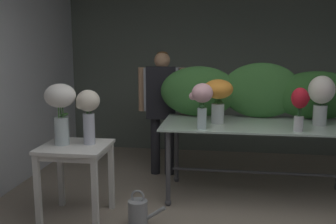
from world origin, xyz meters
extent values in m
plane|color=gray|center=(0.00, 1.74, 0.00)|extent=(7.66, 7.66, 0.00)
cube|color=slate|center=(0.00, 3.48, 1.34)|extent=(4.81, 0.12, 2.68)
cube|color=silver|center=(-2.41, 1.74, 1.34)|extent=(0.12, 3.60, 2.68)
cube|color=silver|center=(0.45, 1.62, 0.82)|extent=(2.08, 0.92, 0.02)
cylinder|color=#4C4C51|center=(-0.49, 1.25, 0.40)|extent=(0.05, 0.05, 0.81)
sphere|color=#4C4C51|center=(-0.49, 1.25, 0.03)|extent=(0.07, 0.07, 0.07)
cylinder|color=#4C4C51|center=(-0.49, 1.98, 0.40)|extent=(0.05, 0.05, 0.81)
sphere|color=#4C4C51|center=(-0.49, 1.98, 0.03)|extent=(0.07, 0.07, 0.07)
cylinder|color=#4C4C51|center=(0.45, 1.62, 0.28)|extent=(1.88, 0.03, 0.03)
cube|color=white|center=(-1.32, 0.85, 0.71)|extent=(0.62, 0.58, 0.03)
cube|color=white|center=(-1.32, 0.85, 0.66)|extent=(0.56, 0.52, 0.06)
cube|color=white|center=(-1.59, 0.60, 0.35)|extent=(0.05, 0.05, 0.69)
cube|color=white|center=(-1.05, 0.60, 0.35)|extent=(0.05, 0.05, 0.69)
cube|color=white|center=(-1.59, 1.10, 0.35)|extent=(0.05, 0.05, 0.69)
cube|color=white|center=(-1.05, 1.10, 0.35)|extent=(0.05, 0.05, 0.69)
cylinder|color=#232328|center=(-0.80, 2.23, 0.42)|extent=(0.12, 0.12, 0.84)
cylinder|color=#232328|center=(-0.62, 2.23, 0.42)|extent=(0.12, 0.12, 0.84)
cube|color=#999EA8|center=(-0.71, 2.23, 1.11)|extent=(0.43, 0.22, 0.53)
cube|color=black|center=(-0.71, 2.12, 1.07)|extent=(0.36, 0.02, 0.65)
cylinder|color=tan|center=(-0.97, 2.23, 1.10)|extent=(0.09, 0.09, 0.55)
cylinder|color=tan|center=(-0.45, 2.23, 1.10)|extent=(0.09, 0.09, 0.55)
sphere|color=tan|center=(-0.71, 2.23, 1.47)|extent=(0.20, 0.20, 0.20)
ellipsoid|color=brown|center=(-0.71, 2.25, 1.53)|extent=(0.15, 0.15, 0.09)
ellipsoid|color=#387033|center=(-0.23, 1.96, 1.12)|extent=(0.90, 0.29, 0.59)
ellipsoid|color=#387033|center=(0.48, 1.96, 1.14)|extent=(0.89, 0.24, 0.63)
ellipsoid|color=#2D6028|center=(1.09, 1.96, 1.10)|extent=(1.00, 0.32, 0.54)
cylinder|color=silver|center=(0.00, 1.58, 0.93)|extent=(0.14, 0.14, 0.21)
cylinder|color=#9EBCB2|center=(0.00, 1.58, 0.87)|extent=(0.13, 0.13, 0.09)
cylinder|color=#387033|center=(0.02, 1.58, 0.98)|extent=(0.01, 0.01, 0.30)
cylinder|color=#387033|center=(-0.01, 1.60, 0.98)|extent=(0.01, 0.01, 0.30)
cylinder|color=#387033|center=(-0.03, 1.57, 0.98)|extent=(0.01, 0.01, 0.30)
cylinder|color=#387033|center=(0.00, 1.56, 0.98)|extent=(0.01, 0.01, 0.30)
ellipsoid|color=orange|center=(0.00, 1.58, 1.19)|extent=(0.31, 0.31, 0.21)
sphere|color=orange|center=(-0.12, 1.57, 1.18)|extent=(0.07, 0.07, 0.07)
ellipsoid|color=#477F3D|center=(0.01, 1.60, 1.06)|extent=(0.11, 0.06, 0.03)
cylinder|color=silver|center=(0.78, 1.29, 0.90)|extent=(0.09, 0.09, 0.15)
cylinder|color=#9EBCB2|center=(0.78, 1.29, 0.86)|extent=(0.08, 0.08, 0.06)
cylinder|color=#28562D|center=(0.80, 1.29, 0.96)|extent=(0.01, 0.01, 0.26)
cylinder|color=#28562D|center=(0.78, 1.31, 0.96)|extent=(0.01, 0.01, 0.26)
cylinder|color=#28562D|center=(0.78, 1.28, 0.96)|extent=(0.01, 0.01, 0.26)
ellipsoid|color=red|center=(0.78, 1.29, 1.15)|extent=(0.17, 0.17, 0.20)
sphere|color=red|center=(0.83, 1.30, 1.15)|extent=(0.08, 0.08, 0.08)
ellipsoid|color=#2D6028|center=(0.79, 1.32, 0.99)|extent=(0.04, 0.10, 0.03)
cylinder|color=silver|center=(1.05, 1.63, 0.93)|extent=(0.14, 0.14, 0.21)
cylinder|color=#9EBCB2|center=(1.05, 1.63, 0.87)|extent=(0.13, 0.13, 0.09)
cylinder|color=#2D6028|center=(1.08, 1.62, 0.97)|extent=(0.01, 0.01, 0.27)
cylinder|color=#2D6028|center=(1.04, 1.65, 0.97)|extent=(0.01, 0.01, 0.27)
cylinder|color=#2D6028|center=(1.05, 1.60, 0.97)|extent=(0.01, 0.01, 0.27)
ellipsoid|color=white|center=(1.05, 1.63, 1.20)|extent=(0.27, 0.27, 0.29)
sphere|color=white|center=(0.95, 1.64, 1.14)|extent=(0.07, 0.07, 0.07)
sphere|color=white|center=(1.14, 1.63, 1.18)|extent=(0.08, 0.08, 0.08)
cylinder|color=silver|center=(-0.15, 1.27, 0.93)|extent=(0.09, 0.09, 0.21)
cylinder|color=#9EBCB2|center=(-0.15, 1.27, 0.87)|extent=(0.09, 0.09, 0.09)
cylinder|color=#2D6028|center=(-0.13, 1.27, 0.98)|extent=(0.01, 0.01, 0.29)
cylinder|color=#2D6028|center=(-0.16, 1.28, 0.98)|extent=(0.01, 0.01, 0.29)
cylinder|color=#2D6028|center=(-0.17, 1.26, 0.98)|extent=(0.01, 0.01, 0.29)
cylinder|color=#2D6028|center=(-0.16, 1.25, 0.98)|extent=(0.01, 0.01, 0.29)
ellipsoid|color=#EFB2BC|center=(-0.15, 1.27, 1.19)|extent=(0.21, 0.21, 0.19)
sphere|color=#EFB2BC|center=(-0.24, 1.29, 1.15)|extent=(0.08, 0.08, 0.08)
ellipsoid|color=#28562D|center=(-0.15, 1.24, 1.06)|extent=(0.05, 0.10, 0.03)
cylinder|color=silver|center=(-1.44, 0.85, 0.86)|extent=(0.13, 0.13, 0.26)
cylinder|color=#9EBCB2|center=(-1.44, 0.85, 0.78)|extent=(0.12, 0.12, 0.11)
cylinder|color=#477F3D|center=(-1.42, 0.84, 0.93)|extent=(0.01, 0.01, 0.39)
cylinder|color=#477F3D|center=(-1.45, 0.87, 0.93)|extent=(0.01, 0.01, 0.39)
cylinder|color=#477F3D|center=(-1.45, 0.82, 0.93)|extent=(0.01, 0.01, 0.39)
ellipsoid|color=white|center=(-1.44, 0.85, 1.19)|extent=(0.29, 0.29, 0.22)
sphere|color=white|center=(-1.53, 0.83, 1.17)|extent=(0.08, 0.08, 0.08)
sphere|color=white|center=(-1.34, 0.86, 1.19)|extent=(0.07, 0.07, 0.07)
ellipsoid|color=#477F3D|center=(-1.42, 0.89, 1.01)|extent=(0.06, 0.11, 0.03)
cylinder|color=silver|center=(-1.19, 0.91, 0.87)|extent=(0.11, 0.11, 0.29)
cylinder|color=#9EBCB2|center=(-1.19, 0.91, 0.79)|extent=(0.10, 0.10, 0.12)
cylinder|color=#387033|center=(-1.17, 0.91, 0.91)|extent=(0.01, 0.01, 0.35)
cylinder|color=#387033|center=(-1.20, 0.92, 0.91)|extent=(0.01, 0.01, 0.35)
cylinder|color=#387033|center=(-1.20, 0.89, 0.91)|extent=(0.01, 0.01, 0.35)
ellipsoid|color=silver|center=(-1.19, 0.91, 1.14)|extent=(0.22, 0.22, 0.20)
sphere|color=silver|center=(-1.27, 0.90, 1.10)|extent=(0.09, 0.09, 0.09)
cylinder|color=#999EA3|center=(-0.70, 0.77, 0.12)|extent=(0.18, 0.18, 0.24)
cylinder|color=#999EA3|center=(-0.53, 0.77, 0.13)|extent=(0.18, 0.04, 0.14)
torus|color=#999EA3|center=(-0.70, 0.77, 0.28)|extent=(0.13, 0.02, 0.13)
camera|label=1|loc=(0.05, -2.46, 1.65)|focal=40.80mm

